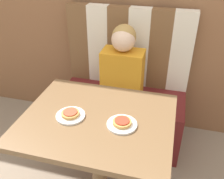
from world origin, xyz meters
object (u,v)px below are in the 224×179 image
Objects in this scene: person at (123,62)px; pizza_left at (70,113)px; plate_left at (71,116)px; pizza_right at (122,122)px; plate_right at (122,124)px.

person reaches higher than pizza_left.
pizza_right is (0.31, 0.00, 0.02)m from plate_left.
pizza_right is at bearing 90.00° from plate_right.
person is 5.63× the size of pizza_right.
plate_left is 1.61× the size of pizza_right.
pizza_right is (0.00, 0.00, 0.02)m from plate_right.
person is 0.72m from pizza_left.
person is at bearing 102.45° from plate_right.
plate_left is 0.02m from pizza_left.
plate_right is (0.31, 0.00, 0.00)m from plate_left.
pizza_left reaches higher than plate_right.
pizza_left is at bearing 90.00° from plate_left.
pizza_right is (0.31, 0.00, 0.00)m from pizza_left.
pizza_right is at bearing -77.55° from person.
pizza_left is 1.00× the size of pizza_right.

